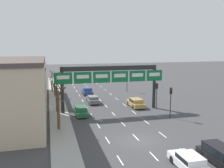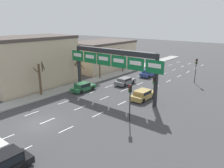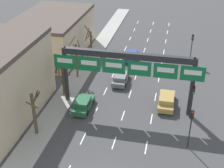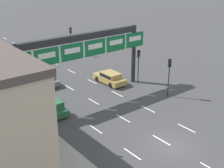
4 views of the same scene
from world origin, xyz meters
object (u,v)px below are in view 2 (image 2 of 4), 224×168
traffic_light_near_gantry (154,86)px  traffic_light_far_end (130,95)px  car_gold (143,94)px  tree_bare_third (40,77)px  tree_bare_furthest (80,69)px  car_blue (148,73)px  car_green (83,87)px  sign_gantry (112,60)px  tree_bare_closest (100,63)px  tree_bare_second (122,61)px  traffic_light_mid_block (196,66)px  car_grey (125,81)px

traffic_light_near_gantry → traffic_light_far_end: bearing=-92.2°
car_gold → traffic_light_far_end: traffic_light_far_end is taller
tree_bare_third → tree_bare_furthest: 8.17m
car_blue → traffic_light_far_end: traffic_light_far_end is taller
traffic_light_far_end → car_green: bearing=160.4°
sign_gantry → tree_bare_closest: bearing=143.0°
traffic_light_near_gantry → tree_bare_third: (-15.80, -6.38, -0.12)m
tree_bare_closest → tree_bare_third: size_ratio=1.08×
tree_bare_second → tree_bare_closest: bearing=-88.4°
traffic_light_mid_block → tree_bare_closest: tree_bare_closest is taller
sign_gantry → traffic_light_near_gantry: bearing=-5.5°
car_gold → tree_bare_third: size_ratio=0.87×
traffic_light_mid_block → tree_bare_second: (-15.82, -1.16, -0.66)m
sign_gantry → traffic_light_near_gantry: 7.98m
car_grey → car_green: size_ratio=1.00×
car_grey → car_gold: size_ratio=0.93×
car_grey → traffic_light_near_gantry: size_ratio=1.01×
tree_bare_closest → car_grey: bearing=-1.4°
car_blue → traffic_light_far_end: (8.93, -19.65, 2.34)m
tree_bare_furthest → tree_bare_closest: bearing=87.1°
tree_bare_furthest → sign_gantry: bearing=-7.3°
car_blue → car_gold: 13.92m
car_grey → car_blue: (0.20, 7.88, 0.09)m
car_green → tree_bare_third: bearing=-121.0°
tree_bare_furthest → traffic_light_mid_block: bearing=41.4°
traffic_light_near_gantry → tree_bare_second: bearing=137.3°
traffic_light_near_gantry → tree_bare_furthest: 15.94m
traffic_light_far_end → tree_bare_third: (-15.59, -1.24, -0.25)m
tree_bare_closest → sign_gantry: bearing=-37.0°
traffic_light_far_end → sign_gantry: bearing=141.4°
traffic_light_far_end → traffic_light_near_gantry: bearing=87.8°
tree_bare_third → car_grey: bearing=63.6°
car_grey → tree_bare_second: 10.43m
tree_bare_closest → tree_bare_furthest: (-0.25, -5.00, -0.38)m
traffic_light_near_gantry → tree_bare_third: bearing=-158.0°
tree_bare_closest → tree_bare_third: 13.17m
tree_bare_third → car_gold: bearing=33.2°
car_green → tree_bare_closest: (-3.16, 7.57, 2.39)m
car_green → tree_bare_third: (-3.36, -5.60, 2.14)m
car_green → traffic_light_far_end: bearing=-19.6°
car_gold → tree_bare_third: 15.66m
car_blue → traffic_light_mid_block: size_ratio=0.90×
car_grey → tree_bare_furthest: size_ratio=0.87×
car_green → tree_bare_furthest: (-3.41, 2.57, 2.01)m
car_blue → sign_gantry: bearing=-83.4°
tree_bare_closest → tree_bare_second: (-0.22, 7.81, -0.60)m
tree_bare_closest → car_gold: bearing=-20.1°
car_blue → traffic_light_far_end: size_ratio=0.92×
traffic_light_near_gantry → car_grey: bearing=144.6°
car_blue → traffic_light_near_gantry: size_ratio=0.96×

